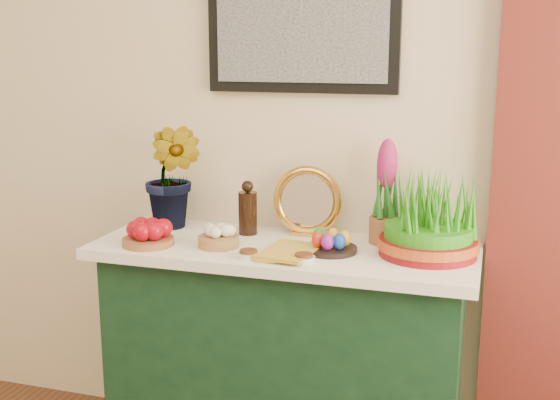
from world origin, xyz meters
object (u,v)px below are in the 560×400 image
Objects in this scene: sideboard at (284,362)px; book at (266,248)px; hyacinth_green at (173,159)px; wheatgrass_sabzeh at (429,220)px; mirror at (307,202)px.

book is (-0.03, -0.11, 0.48)m from sideboard.
sideboard is 5.50× the size of book.
wheatgrass_sabzeh is at bearing -0.30° from hyacinth_green.
hyacinth_green is 0.57m from book.
hyacinth_green reaches higher than book.
book is at bearing -166.04° from wheatgrass_sabzeh.
wheatgrass_sabzeh reaches higher than sideboard.
sideboard is 0.49m from book.
sideboard is 3.71× the size of wheatgrass_sabzeh.
hyacinth_green is at bearing 161.99° from book.
sideboard is at bearing -8.12° from hyacinth_green.
sideboard is at bearing 80.72° from book.
book is 0.67× the size of wheatgrass_sabzeh.
mirror is 0.77× the size of wheatgrass_sabzeh.
hyacinth_green is at bearing 175.26° from wheatgrass_sabzeh.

